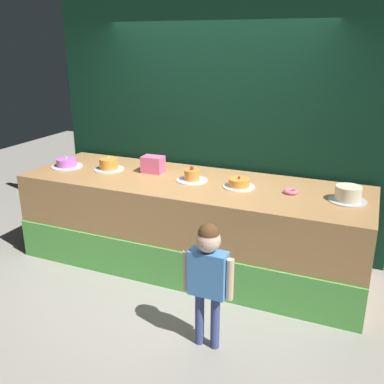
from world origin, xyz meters
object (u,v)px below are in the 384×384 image
at_px(cake_far_right, 348,194).
at_px(cake_right, 239,183).
at_px(cake_far_left, 67,163).
at_px(pink_box, 153,164).
at_px(donut, 291,191).
at_px(child_figure, 208,269).
at_px(cake_left, 109,165).
at_px(cake_center, 192,176).

bearing_deg(cake_far_right, cake_right, -179.49).
height_order(cake_far_left, cake_far_right, cake_far_left).
height_order(pink_box, donut, pink_box).
relative_size(child_figure, cake_far_left, 2.97).
xyz_separation_m(child_figure, cake_right, (-0.15, 1.22, 0.29)).
bearing_deg(cake_left, pink_box, 10.75).
height_order(cake_right, cake_far_right, cake_far_right).
bearing_deg(cake_left, cake_far_right, -0.26).
bearing_deg(cake_far_left, donut, 1.95).
xyz_separation_m(donut, cake_far_left, (-2.54, -0.09, 0.02)).
height_order(child_figure, cake_far_left, cake_far_left).
distance_m(child_figure, donut, 1.31).
relative_size(pink_box, cake_left, 0.68).
height_order(child_figure, cake_center, cake_center).
relative_size(pink_box, cake_center, 0.71).
xyz_separation_m(child_figure, donut, (0.36, 1.23, 0.27)).
bearing_deg(cake_left, cake_right, -0.77).
bearing_deg(cake_center, cake_far_left, -176.90).
bearing_deg(pink_box, cake_right, -6.57).
relative_size(pink_box, donut, 1.66).
xyz_separation_m(cake_far_left, cake_far_right, (3.05, 0.08, 0.02)).
xyz_separation_m(child_figure, cake_far_left, (-2.18, 1.14, 0.30)).
xyz_separation_m(pink_box, cake_far_right, (2.03, -0.11, -0.03)).
relative_size(cake_left, cake_far_right, 0.99).
bearing_deg(cake_far_left, cake_far_right, 1.53).
relative_size(child_figure, cake_center, 3.24).
relative_size(donut, cake_right, 0.44).
distance_m(donut, cake_center, 1.02).
bearing_deg(cake_far_left, child_figure, -27.66).
bearing_deg(child_figure, pink_box, 131.15).
bearing_deg(cake_left, cake_far_left, -169.59).
bearing_deg(child_figure, cake_far_right, 54.71).
bearing_deg(pink_box, cake_left, -169.25).
bearing_deg(child_figure, cake_far_left, 152.34).
relative_size(pink_box, cake_far_right, 0.67).
xyz_separation_m(pink_box, donut, (1.52, -0.10, -0.07)).
xyz_separation_m(cake_right, cake_far_right, (1.02, 0.01, 0.03)).
relative_size(donut, cake_center, 0.43).
distance_m(child_figure, cake_far_right, 1.53).
relative_size(child_figure, donut, 7.61).
distance_m(child_figure, cake_center, 1.42).
xyz_separation_m(pink_box, cake_right, (1.02, -0.12, -0.05)).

